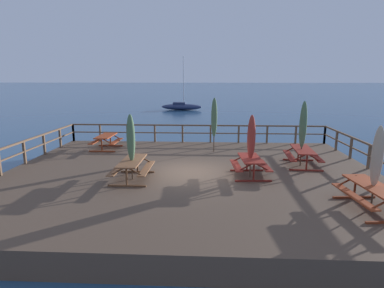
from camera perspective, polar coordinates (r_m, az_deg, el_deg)
name	(u,v)px	position (r m, az deg, el deg)	size (l,w,h in m)	color
ground_plane	(191,190)	(13.48, -0.21, -8.25)	(600.00, 600.00, 0.00)	navy
wooden_deck	(191,181)	(13.35, -0.21, -6.69)	(15.57, 12.67, 0.78)	brown
railing_waterside_far	(196,130)	(19.09, 0.82, 2.48)	(15.37, 0.10, 1.09)	brown
railing_side_left	(12,153)	(15.45, -29.77, -1.35)	(0.10, 12.47, 1.09)	brown
railing_side_right	(381,157)	(14.74, 30.94, -2.05)	(0.10, 12.47, 1.09)	brown
picnic_table_back_right	(303,153)	(14.92, 19.36, -1.58)	(1.55, 2.20, 0.78)	maroon
picnic_table_mid_centre	(373,191)	(10.84, 29.85, -7.46)	(1.60, 2.31, 0.78)	#993819
picnic_table_front_right	(106,139)	(17.99, -15.27, 0.87)	(1.41, 1.84, 0.78)	#993819
picnic_table_mid_left	(132,165)	(12.40, -10.76, -3.76)	(1.41, 2.12, 0.78)	brown
picnic_table_back_left	(250,163)	(12.77, 10.51, -3.34)	(1.51, 1.84, 0.78)	maroon
patio_umbrella_tall_mid_left	(303,125)	(14.63, 19.44, 3.25)	(0.32, 0.32, 2.89)	#4C3828
patio_umbrella_tall_back_left	(377,157)	(10.57, 30.47, -2.04)	(0.32, 0.32, 2.55)	#4C3828
patio_umbrella_short_front	(214,118)	(16.58, 4.04, 4.77)	(0.32, 0.32, 2.86)	#4C3828
patio_umbrella_short_back	(131,138)	(12.15, -10.99, 1.01)	(0.32, 0.32, 2.54)	#4C3828
patio_umbrella_tall_back_right	(251,138)	(12.47, 10.67, 1.10)	(0.32, 0.32, 2.48)	#4C3828
sailboat_distant	(181,106)	(46.64, -1.92, 6.80)	(6.11, 2.13, 7.72)	navy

